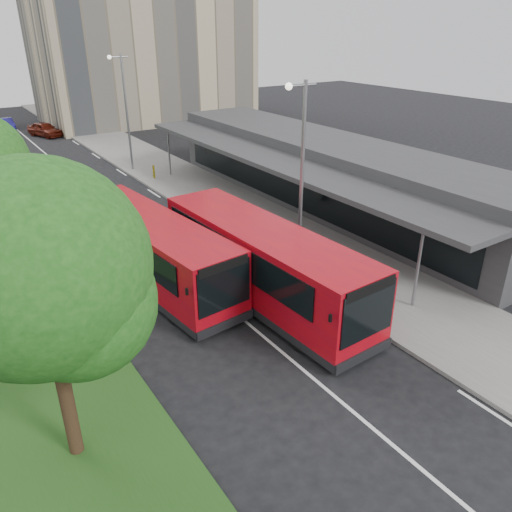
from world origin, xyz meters
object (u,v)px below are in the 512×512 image
(tree_near, at_px, (41,281))
(lamp_post_far, at_px, (125,106))
(lamp_post_near, at_px, (301,169))
(car_far, at_px, (7,124))
(bus_main, at_px, (263,264))
(car_near, at_px, (45,129))
(litter_bin, at_px, (241,212))
(bollard, at_px, (154,172))
(bus_second, at_px, (152,250))

(tree_near, bearing_deg, lamp_post_far, 65.96)
(lamp_post_near, bearing_deg, car_far, 96.55)
(tree_near, distance_m, bus_main, 9.94)
(lamp_post_far, distance_m, car_near, 17.05)
(tree_near, bearing_deg, litter_bin, 42.99)
(lamp_post_far, xyz_separation_m, litter_bin, (1.26, -13.40, -4.15))
(bollard, bearing_deg, car_near, 98.27)
(lamp_post_near, distance_m, lamp_post_far, 20.00)
(lamp_post_far, bearing_deg, litter_bin, -84.63)
(car_far, bearing_deg, lamp_post_near, -84.23)
(bus_second, distance_m, car_far, 39.71)
(litter_bin, bearing_deg, car_far, 99.72)
(lamp_post_far, height_order, car_near, lamp_post_far)
(lamp_post_near, relative_size, car_far, 2.39)
(bus_second, relative_size, litter_bin, 12.51)
(car_near, bearing_deg, lamp_post_far, -103.13)
(bus_main, distance_m, car_far, 43.52)
(lamp_post_near, distance_m, bus_main, 4.25)
(lamp_post_far, distance_m, bollard, 5.23)
(litter_bin, height_order, car_far, car_far)
(lamp_post_far, xyz_separation_m, bus_main, (-2.61, -21.15, -3.15))
(lamp_post_near, xyz_separation_m, car_near, (-2.41, 36.38, -4.04))
(car_far, bearing_deg, car_near, -68.32)
(tree_near, distance_m, lamp_post_far, 27.32)
(lamp_post_far, distance_m, bus_main, 21.54)
(lamp_post_far, xyz_separation_m, car_near, (-2.41, 16.38, -4.04))
(bus_second, height_order, car_far, bus_second)
(tree_near, height_order, lamp_post_near, lamp_post_near)
(lamp_post_far, bearing_deg, tree_near, -114.04)
(lamp_post_far, xyz_separation_m, car_far, (-4.86, 22.30, -4.17))
(bus_main, relative_size, car_far, 3.26)
(bollard, bearing_deg, bus_main, -99.65)
(bus_second, bearing_deg, lamp_post_near, -30.47)
(bus_second, bearing_deg, car_far, 83.20)
(bus_second, height_order, car_near, bus_second)
(lamp_post_near, relative_size, bus_main, 0.73)
(lamp_post_near, relative_size, lamp_post_far, 1.00)
(tree_near, distance_m, car_near, 42.46)
(lamp_post_far, height_order, bus_main, lamp_post_far)
(lamp_post_near, distance_m, car_near, 36.69)
(lamp_post_near, height_order, car_near, lamp_post_near)
(bus_main, height_order, litter_bin, bus_main)
(bus_main, distance_m, car_near, 37.54)
(bus_main, bearing_deg, car_far, 90.36)
(lamp_post_far, bearing_deg, bus_main, -97.05)
(lamp_post_near, relative_size, car_near, 2.00)
(litter_bin, distance_m, car_far, 36.22)
(bollard, bearing_deg, litter_bin, -85.39)
(litter_bin, bearing_deg, tree_near, -137.01)
(lamp_post_near, height_order, litter_bin, lamp_post_near)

